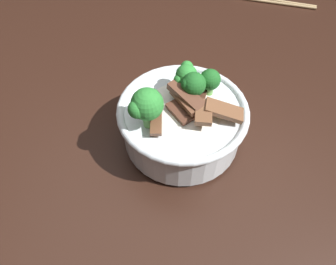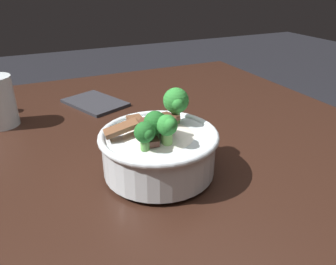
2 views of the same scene
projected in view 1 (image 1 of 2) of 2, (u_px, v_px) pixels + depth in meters
name	position (u px, v px, depth m)	size (l,w,h in m)	color
ground	(168.00, 236.00, 1.19)	(10.00, 10.00, 0.00)	black
dining_table	(169.00, 131.00, 0.65)	(1.50, 1.05, 0.78)	black
rice_bowl	(182.00, 118.00, 0.47)	(0.20, 0.20, 0.14)	silver
chopsticks_pair	(274.00, 1.00, 0.79)	(0.06, 0.22, 0.01)	tan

